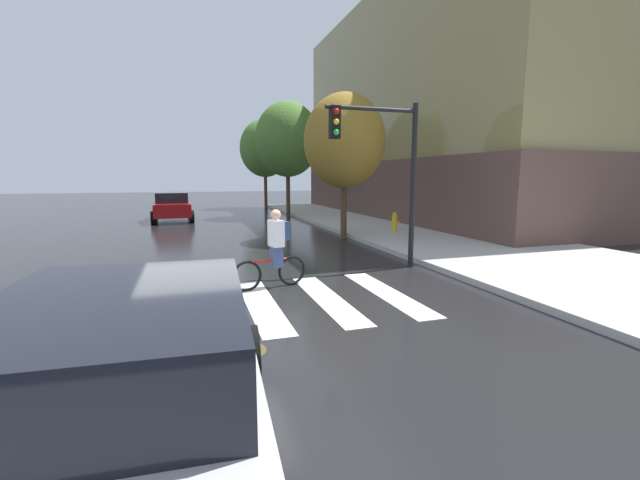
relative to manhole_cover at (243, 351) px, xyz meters
name	(u,v)px	position (x,y,z in m)	size (l,w,h in m)	color
ground_plane	(217,309)	(-0.22, 1.97, 0.00)	(120.00, 120.00, 0.00)	black
sidewalk	(584,272)	(8.53, 1.97, 0.07)	(6.50, 50.00, 0.15)	#B2AFA8
crosswalk_stripes	(189,311)	(-0.71, 1.97, 0.00)	(8.32, 3.42, 0.01)	silver
manhole_cover	(243,351)	(0.00, 0.00, 0.00)	(0.64, 0.64, 0.01)	#473D1E
sedan_near	(128,393)	(-1.10, -2.35, 0.82)	(2.38, 4.70, 1.59)	#B7B7BC
sedan_mid	(172,206)	(-1.49, 18.11, 0.79)	(2.22, 4.51, 1.54)	maroon
cyclist	(275,249)	(1.09, 3.11, 0.84)	(1.68, 0.47, 1.69)	black
traffic_light_near	(385,157)	(4.09, 4.04, 2.86)	(2.47, 0.28, 4.20)	black
fire_hydrant	(395,222)	(7.40, 9.64, 0.53)	(0.33, 0.22, 0.78)	gold
street_tree_near	(344,141)	(5.08, 9.42, 3.69)	(3.08, 3.08, 5.48)	#4C3823
street_tree_mid	(288,140)	(4.99, 18.39, 4.49)	(3.74, 3.74, 6.65)	#4C3823
street_tree_far	(265,148)	(4.97, 25.66, 4.45)	(3.70, 3.70, 6.59)	#4C3823
corner_building	(491,115)	(17.21, 16.17, 6.08)	(16.25, 22.60, 12.27)	brown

